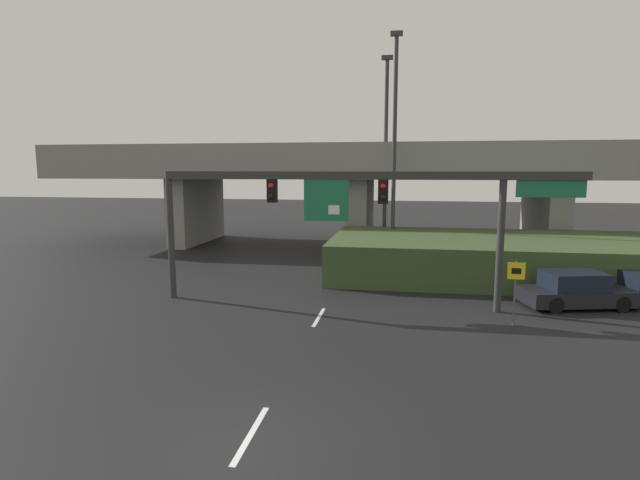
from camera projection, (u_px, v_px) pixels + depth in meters
ground_plane at (246, 442)px, 10.27m from camera, size 160.00×160.00×0.00m
lane_markings at (334, 290)px, 23.07m from camera, size 0.14×45.12×0.01m
signal_gantry at (354, 197)px, 19.89m from camera, size 16.79×0.44×5.48m
speed_limit_sign at (515, 284)px, 17.72m from camera, size 0.60×0.11×2.34m
highway_light_pole_near at (394, 144)px, 29.15m from camera, size 0.70×0.36×13.31m
highway_light_pole_far at (386, 153)px, 31.28m from camera, size 0.70×0.36×12.44m
overpass_bridge at (361, 177)px, 35.61m from camera, size 44.26×9.60×7.22m
grass_embankment at (496, 257)px, 26.11m from camera, size 17.03×8.63×2.00m
parked_sedan_near_right at (576, 291)px, 20.22m from camera, size 4.67×2.79×1.46m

